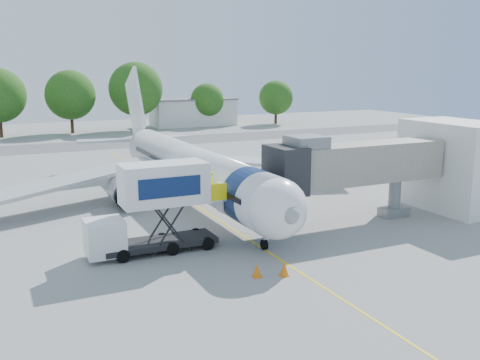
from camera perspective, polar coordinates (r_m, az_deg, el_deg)
name	(u,v)px	position (r m, az deg, el deg)	size (l,w,h in m)	color
ground	(207,213)	(41.92, -3.51, -3.53)	(160.00, 160.00, 0.00)	gray
guidance_line	(207,213)	(41.91, -3.51, -3.52)	(0.15, 70.00, 0.01)	yellow
taxiway_strip	(101,145)	(81.70, -14.61, 3.65)	(120.00, 10.00, 0.01)	#59595B
aircraft	(188,167)	(45.02, -5.52, 1.36)	(34.17, 37.73, 11.35)	white
jet_bridge	(347,165)	(38.81, 11.39, 1.59)	(13.90, 3.20, 6.60)	#A69B8D
terminal_stub	(455,165)	(45.95, 21.93, 1.47)	(5.00, 8.00, 7.00)	silver
catering_hiloader	(154,208)	(32.83, -9.18, -3.02)	(8.50, 2.44, 5.50)	black
ground_tug	(375,263)	(30.13, 14.21, -8.61)	(3.92, 2.65, 1.43)	white
safety_cone_a	(257,270)	(29.29, 1.83, -9.62)	(0.49, 0.49, 0.79)	orange
safety_cone_b	(284,269)	(29.55, 4.75, -9.44)	(0.50, 0.50, 0.80)	orange
outbuilding_right	(193,112)	(106.53, -5.03, 7.25)	(16.40, 7.40, 5.30)	silver
tree_d	(70,95)	(97.53, -17.65, 8.64)	(8.51, 8.51, 10.85)	#382314
tree_e	(136,89)	(99.12, -11.06, 9.51)	(9.62, 9.62, 12.26)	#382314
tree_f	(207,100)	(105.02, -3.53, 8.49)	(6.48, 6.48, 8.26)	#382314
tree_g	(276,98)	(109.25, 3.86, 8.76)	(6.84, 6.84, 8.73)	#382314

